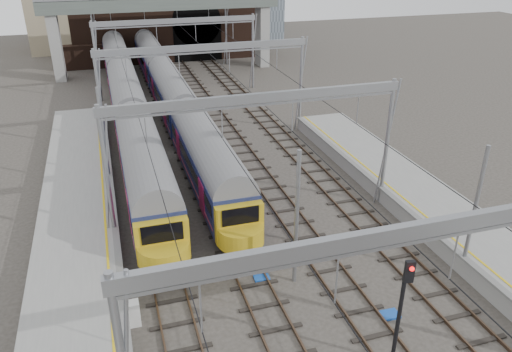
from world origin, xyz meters
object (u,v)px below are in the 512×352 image
object	(u,v)px
train_main	(162,76)
signal_near_centre	(403,300)
train_second	(127,99)
relay_cabinet	(133,314)

from	to	relation	value
train_main	signal_near_centre	bearing A→B (deg)	-84.31
train_main	signal_near_centre	distance (m)	39.07
train_second	signal_near_centre	distance (m)	32.44
train_second	relay_cabinet	distance (m)	26.33
train_main	relay_cabinet	xyz separation A→B (m)	(-5.80, -33.62, -1.78)
signal_near_centre	train_second	bearing A→B (deg)	113.71
train_second	train_main	bearing A→B (deg)	61.65
relay_cabinet	train_second	bearing A→B (deg)	85.81
signal_near_centre	relay_cabinet	xyz separation A→B (m)	(-9.67, 5.26, -2.52)
train_second	signal_near_centre	xyz separation A→B (m)	(7.87, -31.46, 0.70)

